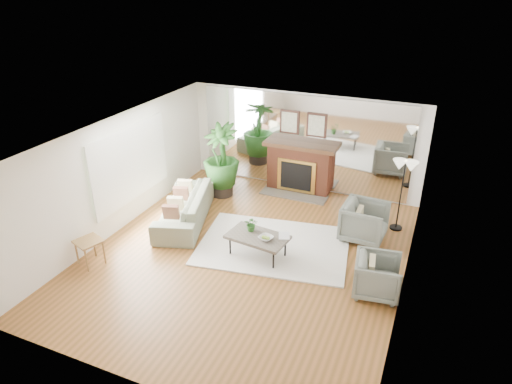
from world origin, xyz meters
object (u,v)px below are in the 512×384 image
at_px(armchair_back, 364,222).
at_px(floor_lamp, 404,171).
at_px(fireplace, 299,167).
at_px(sofa, 184,207).
at_px(coffee_table, 258,237).
at_px(side_table, 89,244).
at_px(armchair_front, 377,276).
at_px(potted_ficus, 221,158).

distance_m(armchair_back, floor_lamp, 1.34).
xyz_separation_m(fireplace, sofa, (-1.87, -2.53, -0.31)).
bearing_deg(coffee_table, side_table, -152.34).
distance_m(armchair_front, floor_lamp, 2.67).
relative_size(armchair_front, floor_lamp, 0.49).
relative_size(fireplace, potted_ficus, 1.10).
bearing_deg(armchair_front, potted_ficus, 52.05).
xyz_separation_m(coffee_table, sofa, (-2.09, 0.69, -0.08)).
bearing_deg(coffee_table, sofa, 161.64).
height_order(sofa, armchair_front, armchair_front).
height_order(coffee_table, potted_ficus, potted_ficus).
xyz_separation_m(potted_ficus, floor_lamp, (4.32, -0.03, 0.38)).
distance_m(sofa, side_table, 2.33).
bearing_deg(floor_lamp, coffee_table, -137.43).
distance_m(sofa, floor_lamp, 4.85).
bearing_deg(side_table, armchair_front, 13.33).
bearing_deg(coffee_table, armchair_front, -6.25).
relative_size(fireplace, coffee_table, 1.63).
bearing_deg(sofa, armchair_back, 83.69).
relative_size(coffee_table, armchair_back, 1.39).
bearing_deg(sofa, coffee_table, 53.79).
bearing_deg(armchair_front, side_table, 95.52).
relative_size(coffee_table, floor_lamp, 0.78).
bearing_deg(coffee_table, fireplace, 93.85).
distance_m(armchair_back, side_table, 5.55).
height_order(armchair_back, side_table, armchair_back).
distance_m(coffee_table, side_table, 3.24).
bearing_deg(armchair_back, coffee_table, 132.59).
xyz_separation_m(armchair_back, potted_ficus, (-3.72, 0.74, 0.58)).
distance_m(side_table, floor_lamp, 6.51).
xyz_separation_m(sofa, floor_lamp, (4.49, 1.51, 1.03)).
bearing_deg(armchair_back, floor_lamp, -36.52).
bearing_deg(fireplace, potted_ficus, -149.69).
bearing_deg(side_table, coffee_table, 27.66).
bearing_deg(armchair_front, fireplace, 28.83).
bearing_deg(side_table, fireplace, 60.72).
bearing_deg(fireplace, floor_lamp, -21.28).
bearing_deg(side_table, sofa, 70.44).
bearing_deg(coffee_table, armchair_back, 39.47).
height_order(armchair_back, floor_lamp, floor_lamp).
distance_m(armchair_back, potted_ficus, 3.84).
relative_size(sofa, potted_ficus, 1.28).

